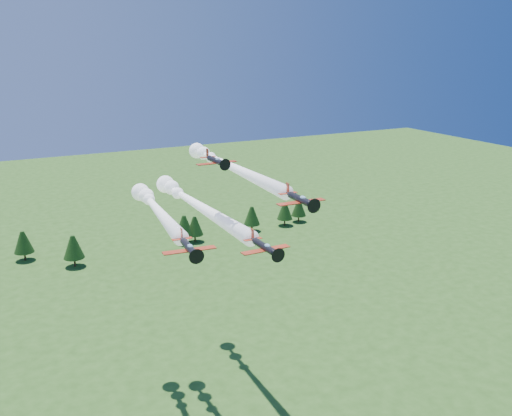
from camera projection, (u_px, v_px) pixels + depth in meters
name	position (u px, v px, depth m)	size (l,w,h in m)	color
plane_lead	(194.00, 202.00, 106.31)	(7.63, 49.47, 3.70)	black
plane_left	(155.00, 207.00, 108.31)	(9.29, 42.86, 3.70)	black
plane_right	(228.00, 165.00, 119.12)	(8.49, 55.88, 3.70)	black
plane_slot	(216.00, 161.00, 93.08)	(6.87, 7.50, 2.43)	black
treeline	(100.00, 237.00, 193.39)	(161.75, 20.34, 10.75)	#382314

